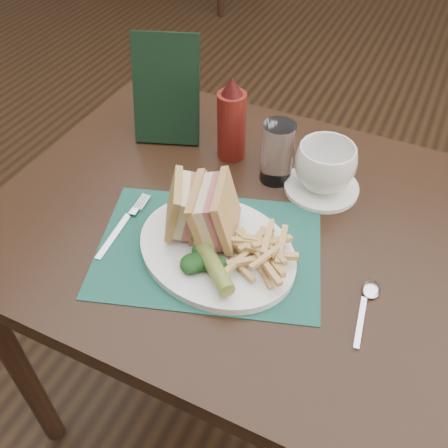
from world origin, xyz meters
name	(u,v)px	position (x,y,z in m)	size (l,w,h in m)	color
floor	(286,275)	(0.00, 0.00, 0.00)	(7.00, 7.00, 0.00)	black
table_main	(228,321)	(0.00, -0.50, 0.38)	(0.90, 0.75, 0.75)	black
placemat	(209,248)	(0.01, -0.61, 0.75)	(0.40, 0.28, 0.00)	#184F44
plate	(217,250)	(0.03, -0.61, 0.76)	(0.30, 0.24, 0.01)	white
sandwich_half_a	(174,206)	(-0.06, -0.60, 0.82)	(0.06, 0.10, 0.09)	tan
sandwich_half_b	(203,210)	(-0.01, -0.59, 0.82)	(0.06, 0.11, 0.10)	tan
kale_garnish	(209,262)	(0.04, -0.66, 0.78)	(0.11, 0.08, 0.03)	#143717
pickle_spear	(213,265)	(0.05, -0.67, 0.79)	(0.03, 0.03, 0.12)	olive
fries_pile	(260,248)	(0.10, -0.60, 0.79)	(0.18, 0.20, 0.05)	tan
fork	(123,224)	(-0.16, -0.63, 0.76)	(0.03, 0.17, 0.01)	silver
spoon	(365,309)	(0.29, -0.62, 0.76)	(0.03, 0.15, 0.01)	silver
saucer	(321,187)	(0.14, -0.36, 0.76)	(0.15, 0.15, 0.01)	white
coffee_cup	(325,167)	(0.14, -0.36, 0.81)	(0.12, 0.12, 0.09)	white
drinking_glass	(277,153)	(0.04, -0.37, 0.81)	(0.07, 0.07, 0.13)	white
ketchup_bottle	(232,119)	(-0.07, -0.34, 0.84)	(0.06, 0.06, 0.19)	#5C140F
check_presenter	(166,90)	(-0.23, -0.33, 0.86)	(0.14, 0.02, 0.23)	black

